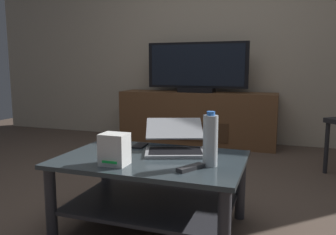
{
  "coord_description": "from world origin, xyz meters",
  "views": [
    {
      "loc": [
        0.8,
        -1.93,
        0.91
      ],
      "look_at": [
        0.05,
        0.26,
        0.56
      ],
      "focal_mm": 35.9,
      "sensor_mm": 36.0,
      "label": 1
    }
  ],
  "objects_px": {
    "media_cabinet": "(197,118)",
    "coffee_table": "(152,180)",
    "laptop": "(175,142)",
    "cell_phone": "(140,146)",
    "television": "(197,68)",
    "water_bottle_near": "(210,140)",
    "soundbar_remote": "(115,150)",
    "router_box": "(115,149)",
    "tv_remote": "(191,168)"
  },
  "relations": [
    {
      "from": "coffee_table",
      "to": "router_box",
      "type": "relative_size",
      "value": 6.23
    },
    {
      "from": "media_cabinet",
      "to": "television",
      "type": "bearing_deg",
      "value": -90.0
    },
    {
      "from": "laptop",
      "to": "media_cabinet",
      "type": "bearing_deg",
      "value": 100.53
    },
    {
      "from": "media_cabinet",
      "to": "tv_remote",
      "type": "relative_size",
      "value": 11.54
    },
    {
      "from": "media_cabinet",
      "to": "coffee_table",
      "type": "bearing_deg",
      "value": -82.39
    },
    {
      "from": "coffee_table",
      "to": "router_box",
      "type": "height_order",
      "value": "router_box"
    },
    {
      "from": "coffee_table",
      "to": "cell_phone",
      "type": "distance_m",
      "value": 0.31
    },
    {
      "from": "router_box",
      "to": "soundbar_remote",
      "type": "height_order",
      "value": "router_box"
    },
    {
      "from": "water_bottle_near",
      "to": "soundbar_remote",
      "type": "xyz_separation_m",
      "value": [
        -0.59,
        0.09,
        -0.12
      ]
    },
    {
      "from": "coffee_table",
      "to": "cell_phone",
      "type": "relative_size",
      "value": 7.26
    },
    {
      "from": "coffee_table",
      "to": "soundbar_remote",
      "type": "xyz_separation_m",
      "value": [
        -0.25,
        0.04,
        0.14
      ]
    },
    {
      "from": "router_box",
      "to": "tv_remote",
      "type": "height_order",
      "value": "router_box"
    },
    {
      "from": "media_cabinet",
      "to": "television",
      "type": "distance_m",
      "value": 0.59
    },
    {
      "from": "coffee_table",
      "to": "tv_remote",
      "type": "distance_m",
      "value": 0.34
    },
    {
      "from": "coffee_table",
      "to": "cell_phone",
      "type": "height_order",
      "value": "cell_phone"
    },
    {
      "from": "water_bottle_near",
      "to": "television",
      "type": "bearing_deg",
      "value": 105.99
    },
    {
      "from": "television",
      "to": "tv_remote",
      "type": "bearing_deg",
      "value": -76.37
    },
    {
      "from": "water_bottle_near",
      "to": "cell_phone",
      "type": "xyz_separation_m",
      "value": [
        -0.51,
        0.27,
        -0.13
      ]
    },
    {
      "from": "media_cabinet",
      "to": "tv_remote",
      "type": "xyz_separation_m",
      "value": [
        0.56,
        -2.33,
        0.11
      ]
    },
    {
      "from": "media_cabinet",
      "to": "tv_remote",
      "type": "height_order",
      "value": "media_cabinet"
    },
    {
      "from": "coffee_table",
      "to": "water_bottle_near",
      "type": "relative_size",
      "value": 3.65
    },
    {
      "from": "television",
      "to": "soundbar_remote",
      "type": "bearing_deg",
      "value": -88.75
    },
    {
      "from": "television",
      "to": "router_box",
      "type": "height_order",
      "value": "television"
    },
    {
      "from": "television",
      "to": "cell_phone",
      "type": "xyz_separation_m",
      "value": [
        0.13,
        -1.94,
        -0.48
      ]
    },
    {
      "from": "router_box",
      "to": "soundbar_remote",
      "type": "xyz_separation_m",
      "value": [
        -0.12,
        0.23,
        -0.07
      ]
    },
    {
      "from": "coffee_table",
      "to": "water_bottle_near",
      "type": "xyz_separation_m",
      "value": [
        0.34,
        -0.05,
        0.26
      ]
    },
    {
      "from": "laptop",
      "to": "cell_phone",
      "type": "xyz_separation_m",
      "value": [
        -0.25,
        0.05,
        -0.05
      ]
    },
    {
      "from": "cell_phone",
      "to": "television",
      "type": "bearing_deg",
      "value": 90.23
    },
    {
      "from": "laptop",
      "to": "tv_remote",
      "type": "relative_size",
      "value": 2.96
    },
    {
      "from": "laptop",
      "to": "router_box",
      "type": "relative_size",
      "value": 2.9
    },
    {
      "from": "water_bottle_near",
      "to": "tv_remote",
      "type": "bearing_deg",
      "value": -126.53
    },
    {
      "from": "media_cabinet",
      "to": "laptop",
      "type": "height_order",
      "value": "media_cabinet"
    },
    {
      "from": "tv_remote",
      "to": "router_box",
      "type": "bearing_deg",
      "value": -143.75
    },
    {
      "from": "coffee_table",
      "to": "television",
      "type": "bearing_deg",
      "value": 97.69
    },
    {
      "from": "television",
      "to": "cell_phone",
      "type": "relative_size",
      "value": 8.5
    },
    {
      "from": "television",
      "to": "water_bottle_near",
      "type": "height_order",
      "value": "television"
    },
    {
      "from": "coffee_table",
      "to": "water_bottle_near",
      "type": "height_order",
      "value": "water_bottle_near"
    },
    {
      "from": "cell_phone",
      "to": "tv_remote",
      "type": "bearing_deg",
      "value": -43.96
    },
    {
      "from": "television",
      "to": "router_box",
      "type": "bearing_deg",
      "value": -85.89
    },
    {
      "from": "media_cabinet",
      "to": "router_box",
      "type": "xyz_separation_m",
      "value": [
        0.17,
        -2.38,
        0.19
      ]
    },
    {
      "from": "coffee_table",
      "to": "laptop",
      "type": "distance_m",
      "value": 0.27
    },
    {
      "from": "television",
      "to": "water_bottle_near",
      "type": "relative_size",
      "value": 4.27
    },
    {
      "from": "laptop",
      "to": "cell_phone",
      "type": "relative_size",
      "value": 3.39
    },
    {
      "from": "television",
      "to": "water_bottle_near",
      "type": "distance_m",
      "value": 2.33
    },
    {
      "from": "soundbar_remote",
      "to": "cell_phone",
      "type": "bearing_deg",
      "value": 73.69
    },
    {
      "from": "water_bottle_near",
      "to": "router_box",
      "type": "bearing_deg",
      "value": -162.77
    },
    {
      "from": "media_cabinet",
      "to": "laptop",
      "type": "distance_m",
      "value": 2.05
    },
    {
      "from": "water_bottle_near",
      "to": "cell_phone",
      "type": "distance_m",
      "value": 0.59
    },
    {
      "from": "laptop",
      "to": "soundbar_remote",
      "type": "bearing_deg",
      "value": -157.56
    },
    {
      "from": "media_cabinet",
      "to": "cell_phone",
      "type": "distance_m",
      "value": 1.97
    }
  ]
}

